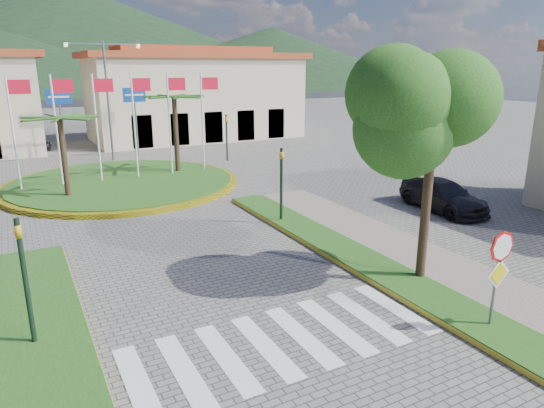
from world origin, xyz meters
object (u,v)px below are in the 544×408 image
car_dark_b (150,138)px  car_dark_a (25,144)px  stop_sign (499,264)px  roundabout_island (123,182)px  car_side_right (443,195)px  deciduous_tree (435,111)px

car_dark_b → car_dark_a: bearing=74.9°
car_dark_a → stop_sign: bearing=-162.5°
roundabout_island → car_side_right: (12.00, -11.78, 0.51)m
roundabout_island → car_dark_a: roundabout_island is taller
car_dark_a → deciduous_tree: bearing=-160.1°
stop_sign → car_dark_a: (-9.20, 34.62, -1.16)m
deciduous_tree → car_dark_a: bearing=107.2°
stop_sign → car_dark_b: stop_sign is taller
stop_sign → deciduous_tree: (0.60, 3.04, 3.38)m
stop_sign → deciduous_tree: 4.59m
deciduous_tree → car_dark_a: deciduous_tree is taller
roundabout_island → deciduous_tree: bearing=-72.1°
car_dark_a → car_side_right: bearing=-145.6°
car_side_right → roundabout_island: bearing=140.6°
deciduous_tree → car_side_right: 9.47m
car_dark_a → car_dark_b: 9.35m
deciduous_tree → car_dark_b: (-0.59, 29.94, -4.50)m
roundabout_island → deciduous_tree: (5.50, -17.00, 5.00)m
roundabout_island → car_dark_b: roundabout_island is taller
stop_sign → car_side_right: 10.95m
roundabout_island → car_side_right: bearing=-44.5°
roundabout_island → stop_sign: size_ratio=4.79×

